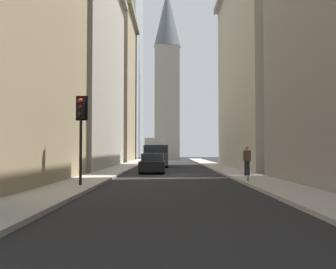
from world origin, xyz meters
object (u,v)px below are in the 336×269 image
Objects in this scene: delivery_truck at (157,152)px; sedan_black at (153,164)px; discarded_bottle at (248,179)px; traffic_light_foreground at (81,119)px; pedestrian at (247,159)px.

delivery_truck reaches higher than sedan_black.
discarded_bottle is (-9.50, -5.04, -0.42)m from sedan_black.
traffic_light_foreground is at bearing 104.92° from discarded_bottle.
traffic_light_foreground is 2.22× the size of pedestrian.
sedan_black reaches higher than discarded_bottle.
discarded_bottle is (-19.78, -5.04, -1.21)m from delivery_truck.
traffic_light_foreground is at bearing 172.98° from delivery_truck.
delivery_truck is 20.44m from discarded_bottle.
pedestrian reaches higher than discarded_bottle.
delivery_truck reaches higher than pedestrian.
traffic_light_foreground reaches higher than delivery_truck.
traffic_light_foreground reaches higher than discarded_bottle.
sedan_black is 1.09× the size of traffic_light_foreground.
discarded_bottle is at bearing -152.04° from sedan_black.
discarded_bottle is at bearing -165.70° from delivery_truck.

